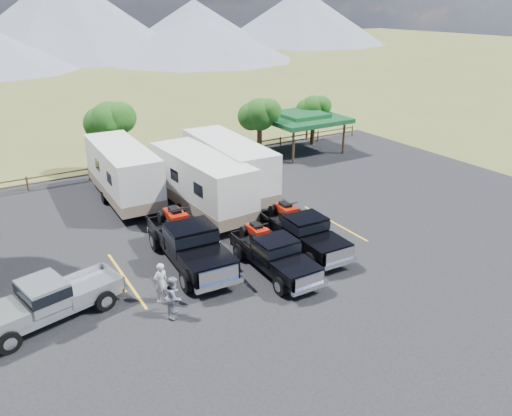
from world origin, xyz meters
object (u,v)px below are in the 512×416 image
trailer_center (202,183)px  trailer_right (229,168)px  person_b (174,296)px  rig_center (273,253)px  trailer_left (123,173)px  pavilion (301,118)px  rig_left (189,242)px  pickup_silver (49,299)px  person_a (161,283)px  rig_right (302,230)px

trailer_center → trailer_right: (2.62, 1.61, 0.05)m
person_b → rig_center: bearing=-42.2°
trailer_left → trailer_right: 6.47m
trailer_left → person_b: bearing=-97.5°
trailer_left → pavilion: bearing=14.8°
rig_left → pickup_silver: size_ratio=1.14×
trailer_left → trailer_right: size_ratio=0.97×
rig_center → rig_left: bearing=139.2°
pickup_silver → person_a: size_ratio=3.43×
trailer_center → person_b: trailer_center is taller
pavilion → pickup_silver: bearing=-147.1°
trailer_left → rig_center: bearing=-73.3°
trailer_center → person_b: size_ratio=5.85×
rig_right → rig_center: bearing=-153.4°
rig_center → trailer_left: size_ratio=0.56×
rig_right → person_b: rig_right is taller
trailer_right → person_b: size_ratio=5.99×
rig_right → trailer_left: size_ratio=0.60×
rig_center → rig_right: 2.74m
trailer_center → person_a: bearing=-129.1°
rig_left → rig_center: size_ratio=1.23×
trailer_center → pickup_silver: bearing=-149.0°
trailer_left → trailer_right: trailer_right is taller
rig_center → trailer_left: 12.43m
pavilion → rig_center: pavilion is taller
rig_right → person_a: rig_right is taller
rig_center → pickup_silver: size_ratio=0.92×
rig_right → trailer_center: trailer_center is taller
pavilion → rig_left: (-15.87, -13.07, -1.64)m
trailer_right → rig_right: bearing=-89.9°
pickup_silver → person_a: 4.31m
trailer_right → pickup_silver: trailer_right is taller
trailer_left → person_a: trailer_left is taller
rig_center → pickup_silver: bearing=173.2°
rig_left → person_b: (-2.29, -3.67, -0.23)m
rig_left → rig_center: (3.01, -2.65, -0.20)m
rig_center → person_b: bearing=-168.6°
person_a → person_b: (0.08, -1.22, -0.02)m
trailer_center → rig_left: bearing=-124.5°
trailer_left → person_a: (-2.18, -11.78, -0.95)m
trailer_right → pavilion: bearing=33.8°
trailer_center → person_a: 9.48m
trailer_left → person_b: (-2.10, -13.00, -0.98)m
trailer_center → trailer_right: 3.08m
pickup_silver → trailer_right: bearing=110.0°
pavilion → trailer_center: size_ratio=0.61×
rig_right → person_a: bearing=-171.4°
trailer_right → trailer_center: bearing=-146.4°
person_a → trailer_left: bearing=-110.4°
trailer_left → pickup_silver: 12.53m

